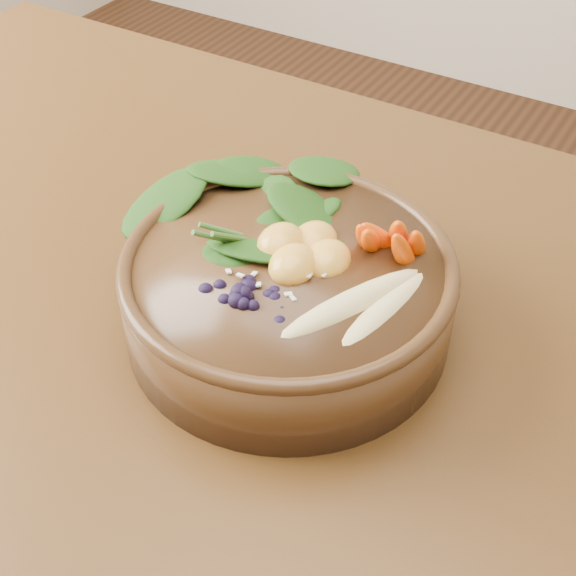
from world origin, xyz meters
name	(u,v)px	position (x,y,z in m)	size (l,w,h in m)	color
dining_table	(303,411)	(0.00, 0.00, 0.66)	(1.60, 0.90, 0.75)	#331C0C
stoneware_bowl	(288,296)	(-0.02, 0.01, 0.79)	(0.30, 0.30, 0.08)	#472C15
kale_heap	(296,191)	(-0.06, 0.08, 0.85)	(0.19, 0.17, 0.05)	#214C12
carrot_cluster	(396,209)	(0.04, 0.08, 0.87)	(0.06, 0.06, 0.08)	#FD4D00
banana_halves	(369,292)	(0.06, 0.00, 0.84)	(0.10, 0.16, 0.03)	#E0CC84
mandarin_cluster	(304,239)	(-0.02, 0.03, 0.85)	(0.09, 0.09, 0.03)	gold
blueberry_pile	(240,280)	(-0.03, -0.05, 0.85)	(0.14, 0.10, 0.04)	black
coconut_flakes	(274,271)	(-0.03, -0.01, 0.83)	(0.09, 0.07, 0.01)	white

